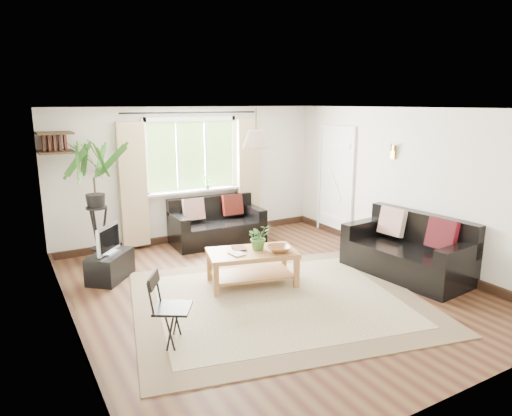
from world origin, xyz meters
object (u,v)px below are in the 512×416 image
sofa_right (407,247)px  tv_stand (110,266)px  sofa_back (217,222)px  folding_chair (173,310)px  palm_stand (96,202)px  coffee_table (252,268)px

sofa_right → tv_stand: (-3.79, 1.98, -0.23)m
sofa_back → folding_chair: (-1.91, -3.00, 0.01)m
folding_chair → palm_stand: bearing=33.9°
sofa_back → coffee_table: 2.08m
sofa_right → tv_stand: sofa_right is taller
sofa_right → coffee_table: size_ratio=1.49×
sofa_back → coffee_table: bearing=-99.6°
sofa_back → sofa_right: size_ratio=0.90×
sofa_back → sofa_right: (1.72, -2.82, 0.04)m
coffee_table → folding_chair: bearing=-146.7°
sofa_right → coffee_table: 2.28m
sofa_right → coffee_table: sofa_right is taller
sofa_back → palm_stand: palm_stand is taller
sofa_back → sofa_right: bearing=-56.5°
sofa_right → palm_stand: palm_stand is taller
coffee_table → tv_stand: 2.04m
coffee_table → tv_stand: (-1.65, 1.19, -0.05)m
tv_stand → sofa_back: bearing=-27.1°
tv_stand → palm_stand: (0.03, 0.87, 0.76)m
tv_stand → folding_chair: (0.17, -2.16, 0.19)m
folding_chair → tv_stand: bearing=35.7°
palm_stand → tv_stand: bearing=-91.7°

